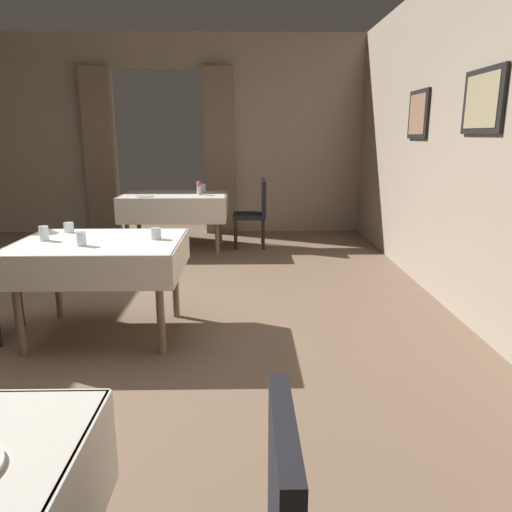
% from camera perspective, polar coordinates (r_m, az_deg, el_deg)
% --- Properties ---
extents(ground, '(10.08, 10.08, 0.00)m').
position_cam_1_polar(ground, '(4.12, -20.20, -8.53)').
color(ground, '#7A604C').
extents(wall_right, '(0.16, 8.40, 3.00)m').
position_cam_1_polar(wall_right, '(4.04, 27.00, 12.32)').
color(wall_right, gray).
rests_on(wall_right, ground).
extents(wall_back, '(6.40, 0.27, 3.00)m').
position_cam_1_polar(wall_back, '(7.88, -11.22, 13.77)').
color(wall_back, gray).
rests_on(wall_back, ground).
extents(dining_table_mid, '(1.23, 0.96, 0.75)m').
position_cam_1_polar(dining_table_mid, '(3.84, -17.81, 0.36)').
color(dining_table_mid, '#7A604C').
rests_on(dining_table_mid, ground).
extents(dining_table_far, '(1.39, 0.92, 0.75)m').
position_cam_1_polar(dining_table_far, '(6.64, -9.51, 6.29)').
color(dining_table_far, '#7A604C').
rests_on(dining_table_far, ground).
extents(chair_far_right, '(0.44, 0.44, 0.93)m').
position_cam_1_polar(chair_far_right, '(6.70, -0.10, 5.44)').
color(chair_far_right, black).
rests_on(chair_far_right, ground).
extents(glass_mid_a, '(0.08, 0.08, 0.09)m').
position_cam_1_polar(glass_mid_a, '(3.76, -11.74, 2.60)').
color(glass_mid_a, silver).
rests_on(glass_mid_a, dining_table_mid).
extents(glass_mid_b, '(0.07, 0.07, 0.10)m').
position_cam_1_polar(glass_mid_b, '(3.67, -19.89, 1.92)').
color(glass_mid_b, silver).
rests_on(glass_mid_b, dining_table_mid).
extents(glass_mid_c, '(0.07, 0.07, 0.11)m').
position_cam_1_polar(glass_mid_c, '(3.96, -23.73, 2.44)').
color(glass_mid_c, silver).
rests_on(glass_mid_c, dining_table_mid).
extents(glass_mid_d, '(0.08, 0.08, 0.08)m').
position_cam_1_polar(glass_mid_d, '(4.22, -21.18, 3.16)').
color(glass_mid_d, silver).
rests_on(glass_mid_d, dining_table_mid).
extents(flower_vase_far, '(0.07, 0.07, 0.18)m').
position_cam_1_polar(flower_vase_far, '(6.50, -6.73, 8.04)').
color(flower_vase_far, silver).
rests_on(flower_vase_far, dining_table_far).
extents(plate_far_b, '(0.23, 0.23, 0.01)m').
position_cam_1_polar(plate_far_b, '(6.42, -13.10, 6.88)').
color(plate_far_b, white).
rests_on(plate_far_b, dining_table_far).
extents(glass_far_c, '(0.08, 0.08, 0.11)m').
position_cam_1_polar(glass_far_c, '(6.85, -6.26, 8.00)').
color(glass_far_c, silver).
rests_on(glass_far_c, dining_table_far).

